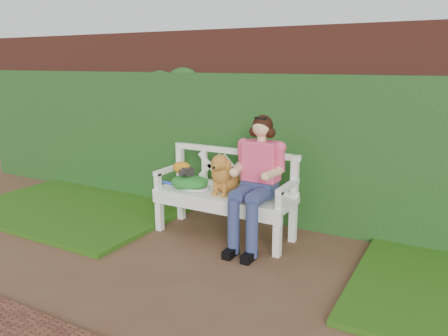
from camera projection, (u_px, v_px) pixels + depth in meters
The scene contains 11 objects.
ground at pixel (202, 283), 3.70m from camera, with size 60.00×60.00×0.00m, color brown.
brick_wall at pixel (288, 126), 5.05m from camera, with size 10.00×0.30×2.20m, color brown.
ivy_hedge at pixel (280, 151), 4.92m from camera, with size 10.00×0.18×1.70m, color #306224.
grass_left at pixel (80, 206), 5.59m from camera, with size 2.60×2.00×0.05m, color #296011.
garden_bench at pixel (224, 214), 4.66m from camera, with size 1.58×0.60×0.48m, color white, non-canonical shape.
seated_woman at pixel (259, 185), 4.36m from camera, with size 0.53×0.71×1.26m, color red, non-canonical shape.
dog at pixel (225, 173), 4.55m from camera, with size 0.29×0.40×0.44m, color #A86235, non-canonical shape.
tennis_racket at pixel (192, 187), 4.77m from camera, with size 0.66×0.28×0.03m, color white, non-canonical shape.
green_bag at pixel (189, 182), 4.76m from camera, with size 0.43×0.33×0.15m, color #279117, non-canonical shape.
camera_item at pixel (187, 171), 4.73m from camera, with size 0.14×0.10×0.09m, color #282525.
baseball_glove at pixel (182, 168), 4.79m from camera, with size 0.22×0.16×0.14m, color orange.
Camera 1 is at (1.80, -2.85, 1.82)m, focal length 35.00 mm.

